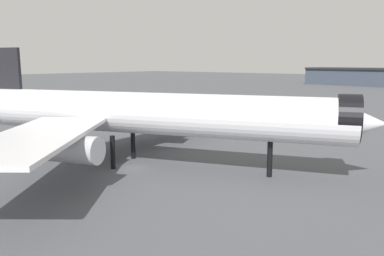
# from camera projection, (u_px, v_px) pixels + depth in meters

# --- Properties ---
(ground) EXTENTS (900.00, 900.00, 0.00)m
(ground) POSITION_uv_depth(u_px,v_px,m) (133.00, 168.00, 56.57)
(ground) COLOR #4C4F54
(airliner_near_gate) EXTENTS (65.02, 58.25, 17.84)m
(airliner_near_gate) POSITION_uv_depth(u_px,v_px,m) (137.00, 114.00, 57.34)
(airliner_near_gate) COLOR white
(airliner_near_gate) RESTS_ON ground
(traffic_cone_near_nose) EXTENTS (0.60, 0.60, 0.75)m
(traffic_cone_near_nose) POSITION_uv_depth(u_px,v_px,m) (81.00, 127.00, 89.92)
(traffic_cone_near_nose) COLOR #F2600C
(traffic_cone_near_nose) RESTS_ON ground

